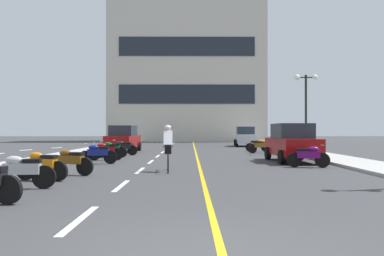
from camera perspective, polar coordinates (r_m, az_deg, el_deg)
ground_plane at (r=25.67m, az=0.01°, el=-3.67°), size 140.00×140.00×0.00m
curb_left at (r=29.52m, az=-14.16°, el=-3.10°), size 2.40×72.00×0.12m
curb_right at (r=29.59m, az=14.08°, el=-3.10°), size 2.40×72.00×0.12m
lane_dash_0 at (r=7.05m, az=-16.00°, el=-12.63°), size 0.14×2.20×0.01m
lane_dash_1 at (r=10.90m, az=-10.24°, el=-8.24°), size 0.14×2.20×0.01m
lane_dash_2 at (r=14.82m, az=-7.55°, el=-6.13°), size 0.14×2.20×0.01m
lane_dash_3 at (r=18.78m, az=-6.01°, el=-4.90°), size 0.14×2.20×0.01m
lane_dash_4 at (r=22.76m, az=-5.01°, el=-4.09°), size 0.14×2.20×0.01m
lane_dash_5 at (r=26.74m, az=-4.30°, el=-3.53°), size 0.14×2.20×0.01m
lane_dash_6 at (r=30.72m, az=-3.78°, el=-3.11°), size 0.14×2.20×0.01m
lane_dash_7 at (r=34.71m, az=-3.38°, el=-2.78°), size 0.14×2.20×0.01m
lane_dash_8 at (r=38.70m, az=-3.06°, el=-2.53°), size 0.14×2.20×0.01m
lane_dash_9 at (r=42.70m, az=-2.80°, el=-2.32°), size 0.14×2.20×0.01m
lane_dash_10 at (r=46.69m, az=-2.59°, el=-2.14°), size 0.14×2.20×0.01m
lane_dash_11 at (r=50.69m, az=-2.41°, el=-2.00°), size 0.14×2.20×0.01m
centre_line_yellow at (r=28.67m, az=0.48°, el=-3.31°), size 0.12×66.00×0.01m
office_building at (r=54.21m, az=-0.72°, el=8.82°), size 20.51×7.91×20.21m
street_lamp_mid at (r=25.31m, az=16.22°, el=4.63°), size 1.46×0.36×4.83m
parked_car_near at (r=19.26m, az=14.32°, el=-2.06°), size 1.99×4.23×1.82m
parked_car_mid at (r=27.58m, az=-9.95°, el=-1.53°), size 2.11×4.29×1.82m
parked_car_far at (r=36.69m, az=7.73°, el=-1.22°), size 2.13×4.30×1.82m
motorcycle_1 at (r=10.98m, az=-23.54°, el=-5.69°), size 1.70×0.60×0.92m
motorcycle_2 at (r=12.56m, az=-21.05°, el=-5.02°), size 1.67×0.68×0.92m
motorcycle_3 at (r=13.80m, az=-17.29°, el=-4.59°), size 1.65×0.75×0.92m
motorcycle_4 at (r=16.50m, az=16.58°, el=-3.89°), size 1.70×0.60×0.92m
motorcycle_5 at (r=17.93m, az=-13.54°, el=-3.61°), size 1.70×0.60×0.92m
motorcycle_6 at (r=20.03m, az=-12.47°, el=-3.26°), size 1.69×0.62×0.92m
motorcycle_7 at (r=21.84m, az=-11.66°, el=-3.01°), size 1.70×0.60×0.92m
motorcycle_8 at (r=23.78m, az=-9.98°, el=-2.79°), size 1.70×0.60×0.92m
motorcycle_9 at (r=25.99m, az=9.88°, el=-2.58°), size 1.65×0.76×0.92m
motorcycle_10 at (r=27.80m, az=9.53°, el=-2.43°), size 1.70×0.60×0.92m
cyclist_rider at (r=14.31m, az=-3.51°, el=-2.79°), size 0.42×1.77×1.71m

